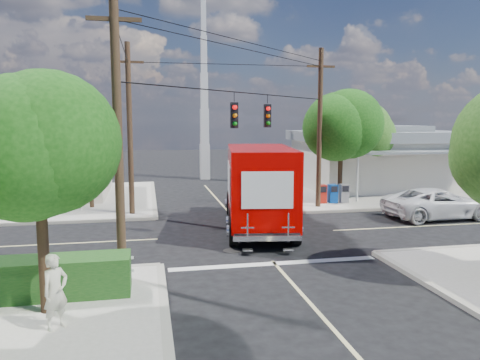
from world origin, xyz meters
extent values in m
plane|color=black|center=(0.00, 0.00, 0.00)|extent=(120.00, 120.00, 0.00)
cube|color=#A7A196|center=(11.00, 11.00, 0.07)|extent=(14.00, 14.00, 0.14)
cube|color=#A09C8E|center=(4.00, 11.00, 0.07)|extent=(0.25, 14.00, 0.14)
cube|color=#A09C8E|center=(11.00, 4.00, 0.07)|extent=(14.00, 0.25, 0.14)
cube|color=#A7A196|center=(-11.00, 11.00, 0.07)|extent=(14.00, 14.00, 0.14)
cube|color=#A09C8E|center=(-4.00, 11.00, 0.07)|extent=(0.25, 14.00, 0.14)
cube|color=#A09C8E|center=(-11.00, 4.00, 0.07)|extent=(14.00, 0.25, 0.14)
cube|color=beige|center=(0.00, 10.00, 0.01)|extent=(0.12, 12.00, 0.01)
cube|color=beige|center=(0.00, -10.00, 0.01)|extent=(0.12, 12.00, 0.01)
cube|color=beige|center=(10.00, 0.00, 0.01)|extent=(12.00, 0.12, 0.01)
cube|color=beige|center=(-10.00, 0.00, 0.01)|extent=(12.00, 0.12, 0.01)
cube|color=silver|center=(0.00, -4.30, 0.01)|extent=(7.50, 0.40, 0.01)
cube|color=silver|center=(12.50, 12.00, 1.84)|extent=(11.00, 8.00, 3.40)
cube|color=gray|center=(12.50, 12.00, 3.89)|extent=(11.80, 8.80, 0.70)
cube|color=gray|center=(12.50, 12.00, 4.39)|extent=(6.05, 4.40, 0.50)
cube|color=gray|center=(12.50, 7.10, 3.04)|extent=(9.90, 1.80, 0.15)
cylinder|color=silver|center=(8.10, 6.30, 1.59)|extent=(0.12, 0.12, 2.90)
cube|color=beige|center=(-12.00, 12.50, 1.74)|extent=(10.00, 8.00, 3.20)
cube|color=gray|center=(-12.00, 12.50, 3.69)|extent=(10.80, 8.80, 0.70)
cube|color=gray|center=(-12.00, 12.50, 4.19)|extent=(5.50, 4.40, 0.50)
cube|color=gray|center=(-12.00, 7.60, 2.84)|extent=(9.00, 1.80, 0.15)
cylinder|color=silver|center=(-8.00, 6.80, 1.49)|extent=(0.12, 0.12, 2.70)
cube|color=silver|center=(0.50, 20.00, 1.50)|extent=(0.80, 0.80, 3.00)
cube|color=silver|center=(0.50, 20.00, 4.50)|extent=(0.70, 0.70, 3.00)
cube|color=silver|center=(0.50, 20.00, 7.50)|extent=(0.60, 0.60, 3.00)
cube|color=silver|center=(0.50, 20.00, 10.50)|extent=(0.50, 0.50, 3.00)
cube|color=silver|center=(0.50, 20.00, 13.50)|extent=(0.40, 0.40, 3.00)
cylinder|color=#422D1C|center=(-7.00, -7.50, 2.00)|extent=(0.28, 0.28, 3.71)
sphere|color=#11460D|center=(-7.00, -7.50, 4.32)|extent=(3.71, 3.71, 3.71)
sphere|color=#11460D|center=(-7.40, -7.30, 4.55)|extent=(3.02, 3.02, 3.02)
sphere|color=#11460D|center=(-6.65, -7.80, 4.20)|extent=(3.25, 3.25, 3.25)
cylinder|color=#422D1C|center=(7.20, 6.80, 2.19)|extent=(0.28, 0.28, 4.10)
sphere|color=#11460D|center=(7.20, 6.80, 4.75)|extent=(4.10, 4.10, 4.10)
sphere|color=#11460D|center=(6.80, 7.00, 5.00)|extent=(3.33, 3.33, 3.33)
sphere|color=#11460D|center=(7.55, 6.50, 4.62)|extent=(3.58, 3.58, 3.58)
cylinder|color=#422D1C|center=(9.80, 9.00, 1.93)|extent=(0.28, 0.28, 3.58)
sphere|color=#255818|center=(9.80, 9.00, 4.17)|extent=(3.58, 3.58, 3.58)
sphere|color=#255818|center=(9.40, 9.20, 4.40)|extent=(2.91, 2.91, 2.91)
sphere|color=#255818|center=(10.15, 8.70, 4.06)|extent=(3.14, 3.14, 3.14)
cylinder|color=#422D1C|center=(-7.50, 7.50, 2.64)|extent=(0.24, 0.24, 5.00)
cone|color=#226C21|center=(-6.60, 7.50, 5.24)|extent=(0.50, 2.06, 0.98)
cone|color=#226C21|center=(-6.94, 8.20, 5.24)|extent=(1.92, 1.68, 0.98)
cone|color=#226C21|center=(-7.70, 8.38, 5.24)|extent=(2.12, 0.95, 0.98)
cone|color=#226C21|center=(-8.31, 7.89, 5.24)|extent=(1.34, 2.07, 0.98)
cone|color=#226C21|center=(-8.31, 7.11, 5.24)|extent=(1.34, 2.07, 0.98)
cone|color=#226C21|center=(-7.70, 6.62, 5.24)|extent=(2.12, 0.95, 0.98)
cone|color=#226C21|center=(-6.94, 6.80, 5.24)|extent=(1.92, 1.68, 0.98)
cylinder|color=#422D1C|center=(-9.50, 9.00, 2.44)|extent=(0.24, 0.24, 4.60)
cone|color=#226C21|center=(-8.60, 9.00, 4.84)|extent=(0.50, 2.06, 0.98)
cone|color=#226C21|center=(-8.94, 9.70, 4.84)|extent=(1.92, 1.68, 0.98)
cone|color=#226C21|center=(-9.70, 9.88, 4.84)|extent=(2.12, 0.95, 0.98)
cone|color=#226C21|center=(-10.31, 9.39, 4.84)|extent=(1.34, 2.07, 0.98)
cone|color=#226C21|center=(-10.31, 8.61, 4.84)|extent=(1.34, 2.07, 0.98)
cone|color=#226C21|center=(-9.70, 8.12, 4.84)|extent=(2.12, 0.95, 0.98)
cone|color=#226C21|center=(-8.94, 8.30, 4.84)|extent=(1.92, 1.68, 0.98)
cylinder|color=#473321|center=(-5.20, -5.20, 4.50)|extent=(0.28, 0.28, 9.00)
cube|color=#473321|center=(-5.20, -5.20, 8.00)|extent=(1.60, 0.12, 0.12)
cylinder|color=#473321|center=(5.20, 5.20, 4.50)|extent=(0.28, 0.28, 9.00)
cube|color=#473321|center=(5.20, 5.20, 8.00)|extent=(1.60, 0.12, 0.12)
cylinder|color=#473321|center=(-5.20, 5.20, 4.50)|extent=(0.28, 0.28, 9.00)
cube|color=#473321|center=(-5.20, 5.20, 8.00)|extent=(1.60, 0.12, 0.12)
cylinder|color=black|center=(0.00, 0.00, 6.20)|extent=(10.43, 10.43, 0.04)
cube|color=black|center=(-0.80, -0.80, 5.25)|extent=(0.30, 0.24, 1.05)
sphere|color=red|center=(-0.80, -0.94, 5.58)|extent=(0.20, 0.20, 0.20)
cube|color=black|center=(1.10, 1.10, 5.25)|extent=(0.30, 0.24, 1.05)
sphere|color=red|center=(1.10, 0.96, 5.58)|extent=(0.20, 0.20, 0.20)
cube|color=silver|center=(-7.80, -5.60, 0.49)|extent=(5.94, 0.05, 0.08)
cube|color=silver|center=(-7.80, -5.60, 0.89)|extent=(5.94, 0.05, 0.08)
cube|color=silver|center=(-5.00, -5.60, 0.64)|extent=(0.09, 0.06, 1.00)
cube|color=#134114|center=(-8.00, -6.40, 0.69)|extent=(6.20, 1.20, 1.10)
cube|color=#AE1C11|center=(5.80, 6.20, 0.69)|extent=(0.50, 0.50, 1.10)
cube|color=#073B95|center=(6.50, 6.20, 0.69)|extent=(0.50, 0.50, 1.10)
cube|color=slate|center=(7.20, 6.20, 0.69)|extent=(0.50, 0.50, 1.10)
cube|color=black|center=(0.74, 1.31, 0.61)|extent=(3.82, 8.87, 0.28)
cube|color=#BE0100|center=(1.25, 4.62, 1.49)|extent=(2.90, 2.25, 2.42)
cube|color=black|center=(1.37, 5.38, 1.93)|extent=(2.33, 0.63, 1.05)
cube|color=silver|center=(1.41, 5.60, 0.72)|extent=(2.52, 0.52, 0.39)
cube|color=#BE0100|center=(0.59, 0.33, 2.26)|extent=(3.70, 6.73, 3.19)
cube|color=white|center=(1.97, 0.11, 2.42)|extent=(0.63, 3.92, 1.43)
cube|color=white|center=(-0.79, 0.54, 2.42)|extent=(0.63, 3.92, 1.43)
cube|color=white|center=(0.10, -2.85, 2.42)|extent=(1.96, 0.33, 1.43)
cube|color=silver|center=(0.07, -2.99, 0.61)|extent=(2.65, 0.68, 0.20)
cube|color=silver|center=(-0.71, -3.01, 1.05)|extent=(0.50, 0.14, 1.10)
cube|color=silver|center=(0.81, -3.25, 1.05)|extent=(0.50, 0.14, 1.10)
cylinder|color=black|center=(-0.02, 4.65, 0.61)|extent=(0.53, 1.25, 1.21)
cylinder|color=black|center=(2.48, 4.26, 0.61)|extent=(0.53, 1.25, 1.21)
cylinder|color=black|center=(-1.00, -1.65, 0.61)|extent=(0.53, 1.25, 1.21)
cylinder|color=black|center=(1.50, -2.04, 0.61)|extent=(0.53, 1.25, 1.21)
imported|color=silver|center=(10.32, 1.50, 0.78)|extent=(5.74, 2.90, 1.56)
imported|color=beige|center=(-6.55, -8.59, 1.05)|extent=(0.77, 0.78, 1.82)
camera|label=1|loc=(-4.34, -19.82, 5.07)|focal=35.00mm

